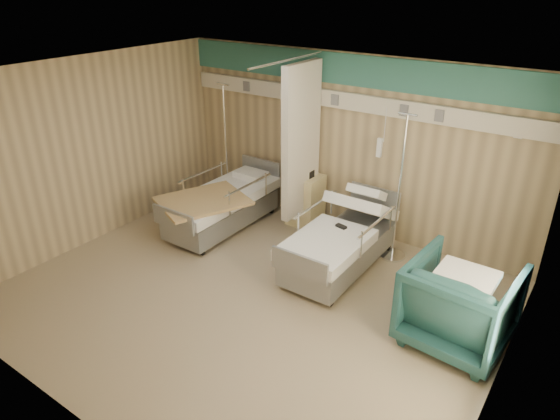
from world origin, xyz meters
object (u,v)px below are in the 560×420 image
object	(u,v)px
bedside_cabinet	(306,200)
iv_stand_right	(395,230)
visitor_armchair	(460,304)
bed_right	(340,248)
bed_left	(222,209)
iv_stand_left	(228,181)

from	to	relation	value
bedside_cabinet	iv_stand_right	xyz separation A→B (m)	(1.65, -0.18, 0.02)
bedside_cabinet	visitor_armchair	distance (m)	3.37
bed_right	bed_left	bearing A→B (deg)	180.00
bed_right	bedside_cabinet	world-z (taller)	bedside_cabinet
iv_stand_right	iv_stand_left	xyz separation A→B (m)	(-3.23, 0.04, 0.00)
bed_left	iv_stand_right	size ratio (longest dim) A/B	0.99
bed_left	iv_stand_left	world-z (taller)	iv_stand_left
bedside_cabinet	iv_stand_right	size ratio (longest dim) A/B	0.39
bed_right	bed_left	world-z (taller)	same
iv_stand_right	iv_stand_left	world-z (taller)	iv_stand_left
iv_stand_right	bed_right	bearing A→B (deg)	-124.64
bed_left	bed_right	bearing A→B (deg)	0.00
bed_right	iv_stand_right	distance (m)	0.89
bed_left	bedside_cabinet	bearing A→B (deg)	40.60
bedside_cabinet	visitor_armchair	world-z (taller)	visitor_armchair
bed_left	bedside_cabinet	world-z (taller)	bedside_cabinet
bed_right	bed_left	xyz separation A→B (m)	(-2.20, 0.00, 0.00)
bed_right	bedside_cabinet	distance (m)	1.46
visitor_armchair	iv_stand_right	distance (m)	1.92
bed_right	bedside_cabinet	bearing A→B (deg)	141.95
bed_right	iv_stand_right	xyz separation A→B (m)	(0.50, 0.72, 0.13)
bed_right	bedside_cabinet	size ratio (longest dim) A/B	2.54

